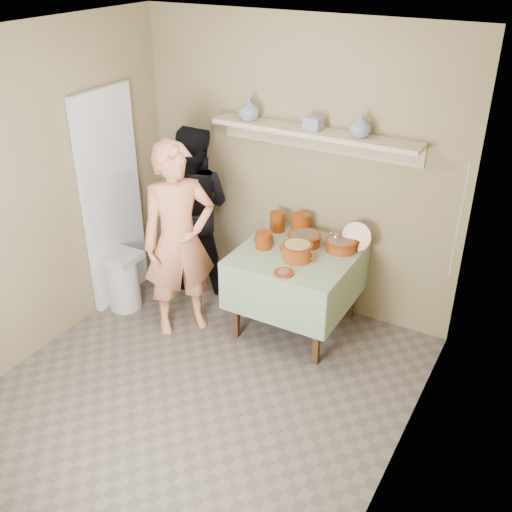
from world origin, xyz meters
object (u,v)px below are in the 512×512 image
Objects in this scene: cazuela_rice at (297,250)px; person_helper at (192,209)px; trash_bin at (123,281)px; person_cook at (179,241)px; serving_table at (297,265)px.

person_helper is at bearing 165.62° from cazuela_rice.
cazuela_rice is 0.59× the size of trash_bin.
trash_bin is (-1.60, -0.37, -0.56)m from cazuela_rice.
person_helper is 1.31m from cazuela_rice.
person_cook is 0.99m from cazuela_rice.
person_cook is 0.76m from person_helper.
serving_table is 0.24m from cazuela_rice.
person_helper is 1.67× the size of serving_table.
serving_table is at bearing -22.03° from person_cook.
person_cook reaches higher than serving_table.
person_cook reaches higher than person_helper.
person_helper is 0.93m from trash_bin.
person_cook is 1.06× the size of person_helper.
serving_table reaches higher than trash_bin.
serving_table is 1.66m from trash_bin.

